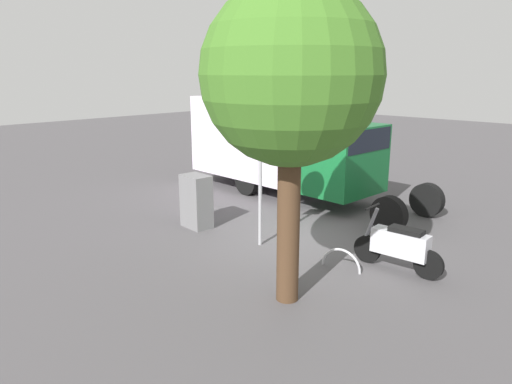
{
  "coord_description": "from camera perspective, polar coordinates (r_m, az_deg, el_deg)",
  "views": [
    {
      "loc": [
        -6.44,
        8.14,
        3.76
      ],
      "look_at": [
        0.96,
        0.37,
        1.01
      ],
      "focal_mm": 33.09,
      "sensor_mm": 36.0,
      "label": 1
    }
  ],
  "objects": [
    {
      "name": "ground_plane",
      "position": [
        11.04,
        4.96,
        -5.59
      ],
      "size": [
        60.0,
        60.0,
        0.0
      ],
      "primitive_type": "plane",
      "color": "#4B484B"
    },
    {
      "name": "box_truck_near",
      "position": [
        14.78,
        3.03,
        6.07
      ],
      "size": [
        8.15,
        2.53,
        2.95
      ],
      "rotation": [
        0.0,
        0.0,
        3.1
      ],
      "color": "black",
      "rests_on": "ground"
    },
    {
      "name": "bike_rack_hoop",
      "position": [
        9.52,
        10.21,
        -9.13
      ],
      "size": [
        0.85,
        0.16,
        0.85
      ],
      "primitive_type": "torus",
      "rotation": [
        1.57,
        0.0,
        0.13
      ],
      "color": "#B7B7BC",
      "rests_on": "ground"
    },
    {
      "name": "street_tree",
      "position": [
        7.35,
        4.25,
        13.64
      ],
      "size": [
        2.8,
        2.8,
        5.11
      ],
      "color": "#47301E",
      "rests_on": "ground"
    },
    {
      "name": "motorcycle",
      "position": [
        9.51,
        16.94,
        -6.19
      ],
      "size": [
        1.81,
        0.55,
        1.2
      ],
      "rotation": [
        0.0,
        0.0,
        0.05
      ],
      "color": "black",
      "rests_on": "ground"
    },
    {
      "name": "stop_sign",
      "position": [
        10.02,
        0.48,
        5.61
      ],
      "size": [
        0.71,
        0.33,
        3.34
      ],
      "color": "#9E9EA3",
      "rests_on": "ground"
    },
    {
      "name": "utility_cabinet",
      "position": [
        11.68,
        -7.22,
        -1.13
      ],
      "size": [
        0.79,
        0.56,
        1.32
      ],
      "primitive_type": "cube",
      "rotation": [
        0.0,
        0.0,
        -0.09
      ],
      "color": "slate",
      "rests_on": "ground"
    }
  ]
}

